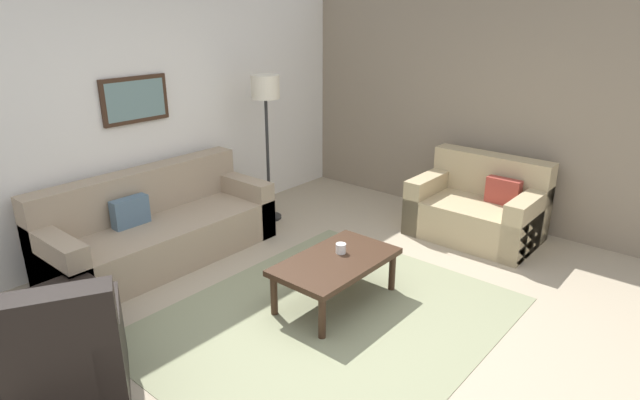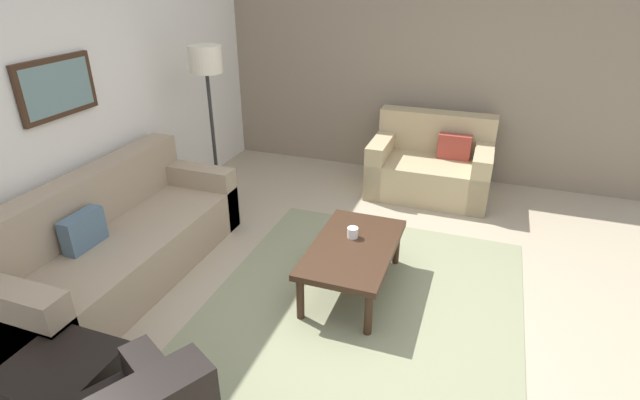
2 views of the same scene
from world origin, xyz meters
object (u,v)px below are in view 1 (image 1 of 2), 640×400
at_px(cup, 341,248).
at_px(ottoman, 68,316).
at_px(couch_main, 156,229).
at_px(couch_loveseat, 479,209).
at_px(lamp_standing, 266,102).
at_px(coffee_table, 336,264).
at_px(framed_artwork, 135,100).
at_px(armchair_leather, 57,369).

bearing_deg(cup, ottoman, 147.77).
bearing_deg(couch_main, couch_loveseat, -40.52).
distance_m(couch_main, couch_loveseat, 3.48).
relative_size(ottoman, cup, 6.24).
bearing_deg(lamp_standing, ottoman, -167.79).
distance_m(coffee_table, framed_artwork, 2.66).
relative_size(couch_main, lamp_standing, 1.34).
bearing_deg(coffee_table, couch_loveseat, -8.22).
distance_m(coffee_table, lamp_standing, 2.32).
relative_size(couch_main, couch_loveseat, 1.73).
height_order(armchair_leather, coffee_table, armchair_leather).
xyz_separation_m(lamp_standing, framed_artwork, (-1.29, 0.55, 0.13)).
height_order(lamp_standing, framed_artwork, framed_artwork).
bearing_deg(couch_main, ottoman, -150.30).
distance_m(couch_loveseat, lamp_standing, 2.68).
xyz_separation_m(couch_loveseat, armchair_leather, (-4.32, 0.81, 0.01)).
height_order(ottoman, cup, cup).
bearing_deg(ottoman, couch_main, 29.70).
distance_m(cup, lamp_standing, 2.19).
bearing_deg(framed_artwork, coffee_table, -82.81).
relative_size(armchair_leather, coffee_table, 0.99).
height_order(couch_main, lamp_standing, lamp_standing).
bearing_deg(coffee_table, couch_main, 103.83).
bearing_deg(cup, couch_main, 107.51).
bearing_deg(couch_loveseat, framed_artwork, 132.65).
height_order(coffee_table, lamp_standing, lamp_standing).
relative_size(ottoman, coffee_table, 0.51).
relative_size(cup, lamp_standing, 0.05).
distance_m(ottoman, coffee_table, 2.14).
relative_size(armchair_leather, lamp_standing, 0.63).
xyz_separation_m(couch_loveseat, lamp_standing, (-1.18, 2.13, 1.11)).
distance_m(armchair_leather, lamp_standing, 3.58).
bearing_deg(ottoman, couch_loveseat, -21.41).
xyz_separation_m(couch_main, lamp_standing, (1.47, -0.13, 1.11)).
distance_m(couch_loveseat, framed_artwork, 3.85).
height_order(armchair_leather, framed_artwork, framed_artwork).
height_order(couch_main, cup, couch_main).
height_order(coffee_table, cup, cup).
bearing_deg(armchair_leather, ottoman, 61.40).
bearing_deg(coffee_table, cup, 19.03).
relative_size(ottoman, lamp_standing, 0.33).
xyz_separation_m(coffee_table, lamp_standing, (0.99, 1.82, 1.05)).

